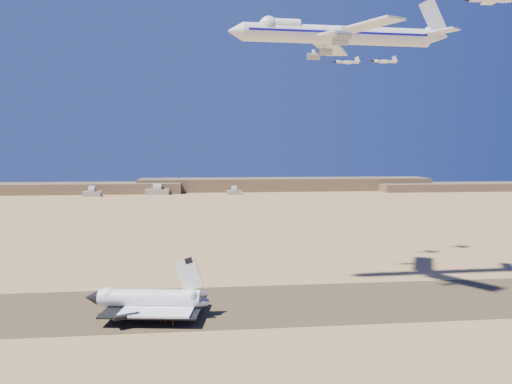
{
  "coord_description": "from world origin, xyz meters",
  "views": [
    {
      "loc": [
        -5.77,
        -176.65,
        55.35
      ],
      "look_at": [
        15.4,
        8.0,
        40.59
      ],
      "focal_mm": 35.0,
      "sensor_mm": 36.0,
      "label": 1
    }
  ],
  "objects": [
    {
      "name": "ground",
      "position": [
        0.0,
        0.0,
        0.0
      ],
      "size": [
        1200.0,
        1200.0,
        0.0
      ],
      "primitive_type": "plane",
      "color": "tan",
      "rests_on": "ground"
    },
    {
      "name": "crew_c",
      "position": [
        -16.9,
        -18.96,
        0.95
      ],
      "size": [
        1.12,
        1.12,
        1.78
      ],
      "primitive_type": "imported",
      "rotation": [
        0.0,
        0.0,
        2.36
      ],
      "color": "#C7510B",
      "rests_on": "runway"
    },
    {
      "name": "crew_a",
      "position": [
        -18.13,
        -18.65,
        0.86
      ],
      "size": [
        0.45,
        0.62,
        1.59
      ],
      "primitive_type": "imported",
      "rotation": [
        0.0,
        0.0,
        1.46
      ],
      "color": "#C7510B",
      "rests_on": "runway"
    },
    {
      "name": "hangars",
      "position": [
        -64.0,
        478.43,
        4.83
      ],
      "size": [
        200.5,
        29.5,
        30.0
      ],
      "color": "#A29C90",
      "rests_on": "ground"
    },
    {
      "name": "shuttle",
      "position": [
        -23.03,
        -8.9,
        5.54
      ],
      "size": [
        41.96,
        29.74,
        20.62
      ],
      "rotation": [
        0.0,
        0.0,
        -0.15
      ],
      "color": "white",
      "rests_on": "runway"
    },
    {
      "name": "crew_b",
      "position": [
        -14.44,
        -19.67,
        0.9
      ],
      "size": [
        0.93,
        0.88,
        1.68
      ],
      "primitive_type": "imported",
      "rotation": [
        0.0,
        0.0,
        2.44
      ],
      "color": "#C7510B",
      "rests_on": "runway"
    },
    {
      "name": "runway",
      "position": [
        0.0,
        0.0,
        0.03
      ],
      "size": [
        600.0,
        50.0,
        0.06
      ],
      "primitive_type": "cube",
      "color": "brown",
      "rests_on": "ground"
    },
    {
      "name": "chase_jet_e",
      "position": [
        66.27,
        63.47,
        99.32
      ],
      "size": [
        14.46,
        7.67,
        3.6
      ],
      "rotation": [
        0.0,
        0.0,
        0.02
      ],
      "color": "white"
    },
    {
      "name": "ridgeline",
      "position": [
        65.32,
        527.31,
        7.63
      ],
      "size": [
        960.0,
        90.0,
        18.0
      ],
      "color": "brown",
      "rests_on": "ground"
    },
    {
      "name": "carrier_747",
      "position": [
        45.9,
        16.74,
        101.08
      ],
      "size": [
        88.71,
        68.83,
        22.13
      ],
      "rotation": [
        0.0,
        0.0,
        0.04
      ],
      "color": "white"
    },
    {
      "name": "chase_jet_f",
      "position": [
        89.54,
        74.91,
        102.21
      ],
      "size": [
        15.74,
        8.6,
        3.92
      ],
      "rotation": [
        0.0,
        0.0,
        0.1
      ],
      "color": "white"
    }
  ]
}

